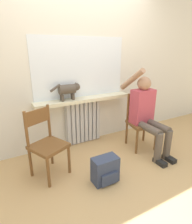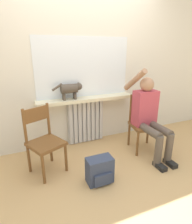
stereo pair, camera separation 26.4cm
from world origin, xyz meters
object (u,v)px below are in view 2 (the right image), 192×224
person (149,114)px  chair_left (44,140)px  backpack (100,170)px  chair_right (143,123)px  cat (71,89)px

person → chair_left: bearing=175.2°
chair_left → backpack: size_ratio=2.70×
backpack → person: bearing=21.0°
chair_right → person: size_ratio=0.67×
chair_left → backpack: 0.79m
chair_left → person: bearing=-29.4°
chair_left → backpack: chair_left is taller
person → cat: person is taller
chair_left → backpack: bearing=-65.9°
chair_left → person: (1.49, -0.12, 0.19)m
chair_left → person: person is taller
cat → person: bearing=-31.9°
backpack → chair_left: bearing=138.7°
cat → chair_left: bearing=-135.8°
chair_left → chair_right: size_ratio=1.00×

